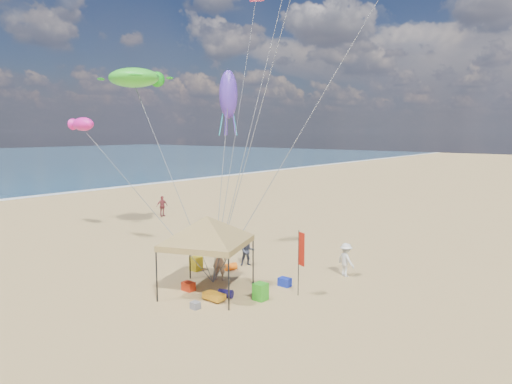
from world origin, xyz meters
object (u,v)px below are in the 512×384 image
(chair_green, at_px, (260,292))
(beach_cart, at_px, (214,296))
(person_far_a, at_px, (162,206))
(chair_yellow, at_px, (196,263))
(person_near_a, at_px, (219,260))
(canopy_tent, at_px, (207,219))
(cooler_red, at_px, (188,286))
(person_near_b, at_px, (247,251))
(person_near_c, at_px, (346,260))
(cooler_blue, at_px, (285,282))
(feather_flag, at_px, (301,253))

(chair_green, xyz_separation_m, beach_cart, (-1.40, -1.29, -0.15))
(beach_cart, distance_m, person_far_a, 19.92)
(chair_yellow, xyz_separation_m, person_near_a, (1.93, -0.34, 0.59))
(canopy_tent, xyz_separation_m, cooler_red, (-0.85, -0.33, -3.04))
(person_near_b, relative_size, person_near_c, 0.96)
(cooler_blue, distance_m, person_near_c, 3.38)
(cooler_blue, height_order, person_far_a, person_far_a)
(chair_yellow, bearing_deg, cooler_red, -49.94)
(cooler_red, distance_m, chair_green, 3.33)
(canopy_tent, bearing_deg, chair_green, 19.03)
(person_near_b, bearing_deg, canopy_tent, -123.40)
(chair_green, bearing_deg, chair_yellow, 167.16)
(cooler_blue, bearing_deg, person_near_b, 157.75)
(beach_cart, height_order, person_near_a, person_near_a)
(cooler_blue, xyz_separation_m, person_near_b, (-3.36, 1.37, 0.58))
(cooler_blue, height_order, chair_yellow, chair_yellow)
(beach_cart, bearing_deg, chair_yellow, 146.13)
(cooler_blue, height_order, person_near_a, person_near_a)
(person_near_a, bearing_deg, beach_cart, 106.10)
(feather_flag, relative_size, cooler_red, 5.21)
(person_near_a, bearing_deg, feather_flag, 164.69)
(chair_yellow, relative_size, beach_cart, 0.78)
(feather_flag, relative_size, beach_cart, 3.13)
(canopy_tent, height_order, chair_green, canopy_tent)
(canopy_tent, relative_size, person_near_a, 3.12)
(person_far_a, bearing_deg, canopy_tent, -112.17)
(cooler_red, distance_m, person_near_b, 4.56)
(feather_flag, height_order, chair_yellow, feather_flag)
(person_near_b, bearing_deg, cooler_blue, -72.83)
(chair_green, height_order, person_near_c, person_near_c)
(chair_green, distance_m, person_far_a, 20.46)
(chair_yellow, xyz_separation_m, person_far_a, (-12.98, 8.54, 0.49))
(canopy_tent, xyz_separation_m, feather_flag, (3.33, 2.15, -1.35))
(beach_cart, bearing_deg, cooler_blue, 70.20)
(feather_flag, distance_m, beach_cart, 3.99)
(cooler_red, relative_size, chair_yellow, 0.77)
(person_near_a, distance_m, person_near_c, 6.03)
(person_near_a, relative_size, person_near_b, 1.22)
(feather_flag, relative_size, cooler_blue, 5.21)
(cooler_blue, xyz_separation_m, chair_green, (0.21, -2.01, 0.16))
(cooler_blue, xyz_separation_m, person_far_a, (-17.80, 7.67, 0.65))
(chair_green, bearing_deg, person_near_a, 165.37)
(beach_cart, relative_size, person_far_a, 0.54)
(chair_yellow, relative_size, person_near_b, 0.45)
(person_near_b, bearing_deg, person_far_a, 105.86)
(canopy_tent, relative_size, chair_yellow, 8.35)
(chair_green, xyz_separation_m, person_near_c, (1.23, 5.01, 0.46))
(cooler_red, relative_size, beach_cart, 0.60)
(beach_cart, bearing_deg, person_near_c, 67.38)
(cooler_blue, bearing_deg, chair_green, -84.00)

